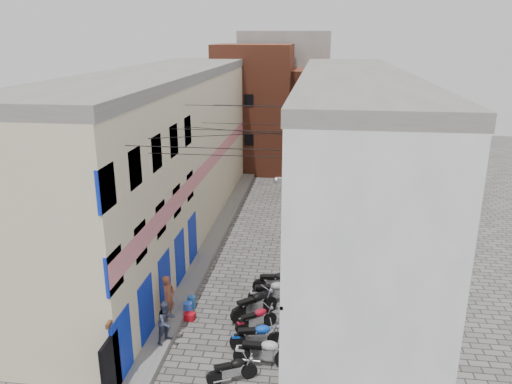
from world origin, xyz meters
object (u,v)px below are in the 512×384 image
at_px(motorcycle_c, 257,335).
at_px(motorcycle_f, 272,291).
at_px(person_a, 169,297).
at_px(person_b, 167,322).
at_px(motorcycle_d, 256,318).
at_px(motorcycle_g, 276,281).
at_px(motorcycle_b, 263,351).
at_px(motorcycle_e, 254,303).
at_px(red_crate, 190,316).
at_px(water_jug_near, 188,309).
at_px(motorcycle_a, 232,369).
at_px(water_jug_far, 191,302).

distance_m(motorcycle_c, motorcycle_f, 3.21).
relative_size(person_a, person_b, 1.12).
distance_m(motorcycle_d, motorcycle_g, 2.95).
xyz_separation_m(motorcycle_b, motorcycle_e, (-0.71, 3.00, 0.02)).
xyz_separation_m(motorcycle_e, person_a, (-3.19, -0.90, 0.52)).
xyz_separation_m(motorcycle_g, red_crate, (-3.19, -2.55, -0.46)).
distance_m(motorcycle_c, water_jug_near, 3.57).
height_order(motorcycle_c, red_crate, motorcycle_c).
height_order(person_a, person_b, person_a).
xyz_separation_m(motorcycle_g, water_jug_near, (-3.33, -2.23, -0.32)).
height_order(motorcycle_a, person_b, person_b).
distance_m(motorcycle_a, person_b, 3.09).
distance_m(motorcycle_a, motorcycle_c, 1.98).
relative_size(motorcycle_f, red_crate, 4.70).
distance_m(person_b, water_jug_near, 2.34).
height_order(motorcycle_d, motorcycle_e, motorcycle_e).
bearing_deg(red_crate, person_a, -149.88).
relative_size(motorcycle_a, motorcycle_b, 0.82).
bearing_deg(motorcycle_g, motorcycle_b, -6.96).
bearing_deg(motorcycle_d, person_a, -124.25).
bearing_deg(motorcycle_b, red_crate, -126.16).
bearing_deg(motorcycle_a, motorcycle_b, 111.15).
height_order(motorcycle_b, red_crate, motorcycle_b).
distance_m(water_jug_near, water_jug_far, 0.56).
bearing_deg(motorcycle_a, motorcycle_d, 147.71).
distance_m(motorcycle_d, motorcycle_f, 2.05).
xyz_separation_m(motorcycle_a, motorcycle_g, (0.87, 5.98, 0.10)).
xyz_separation_m(motorcycle_d, person_a, (-3.38, -0.04, 0.64)).
bearing_deg(person_b, motorcycle_b, -70.86).
bearing_deg(water_jug_near, red_crate, -65.47).
relative_size(motorcycle_a, motorcycle_e, 0.79).
xyz_separation_m(motorcycle_e, motorcycle_g, (0.68, 2.04, -0.03)).
xyz_separation_m(motorcycle_c, motorcycle_g, (0.30, 4.09, 0.02)).
xyz_separation_m(motorcycle_b, person_b, (-3.52, 0.60, 0.45)).
height_order(motorcycle_b, motorcycle_f, motorcycle_b).
xyz_separation_m(motorcycle_b, motorcycle_g, (-0.04, 5.04, -0.01)).
bearing_deg(motorcycle_b, motorcycle_f, -176.88).
distance_m(person_b, water_jug_far, 2.88).
relative_size(motorcycle_a, person_b, 1.07).
xyz_separation_m(motorcycle_c, red_crate, (-2.89, 1.54, -0.43)).
height_order(motorcycle_d, motorcycle_f, motorcycle_f).
xyz_separation_m(motorcycle_b, motorcycle_f, (-0.12, 4.14, -0.01)).
distance_m(motorcycle_d, motorcycle_e, 0.89).
relative_size(person_a, water_jug_near, 3.27).
relative_size(water_jug_near, water_jug_far, 1.07).
bearing_deg(motorcycle_a, motorcycle_g, 146.58).
distance_m(motorcycle_c, water_jug_far, 3.89).
bearing_deg(water_jug_far, motorcycle_c, -38.58).
height_order(motorcycle_e, water_jug_near, motorcycle_e).
relative_size(motorcycle_e, red_crate, 4.98).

